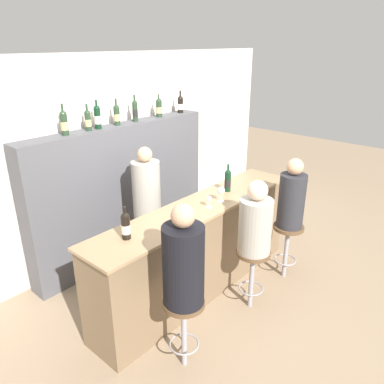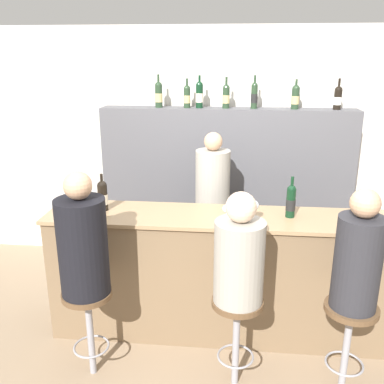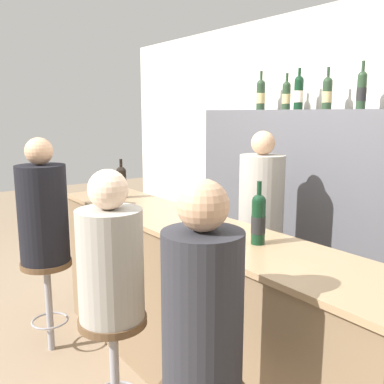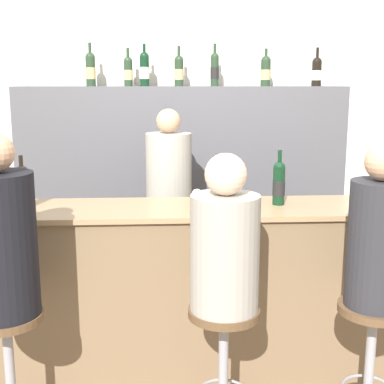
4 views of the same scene
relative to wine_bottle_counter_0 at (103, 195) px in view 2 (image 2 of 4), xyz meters
The scene contains 22 objects.
ground_plane 1.58m from the wine_bottle_counter_0, 16.23° to the right, with size 16.00×16.00×0.00m, color #8C755B.
wall_back 1.79m from the wine_bottle_counter_0, 56.70° to the left, with size 6.40×0.05×2.60m.
bar_counter 1.19m from the wine_bottle_counter_0, ahead, with size 2.85×0.56×1.07m.
back_bar_cabinet 1.64m from the wine_bottle_counter_0, 52.29° to the left, with size 2.67×0.28×1.77m.
wine_bottle_counter_0 is the anchor object (origin of this frame).
wine_bottle_counter_1 1.52m from the wine_bottle_counter_0, ahead, with size 0.07×0.07×0.33m.
wine_bottle_backbar_0 1.48m from the wine_bottle_counter_0, 78.54° to the left, with size 0.08×0.08×0.34m.
wine_bottle_backbar_1 1.55m from the wine_bottle_counter_0, 66.41° to the left, with size 0.07×0.07×0.30m.
wine_bottle_backbar_2 1.61m from the wine_bottle_counter_0, 61.69° to the left, with size 0.08×0.08×0.33m.
wine_bottle_backbar_3 1.74m from the wine_bottle_counter_0, 52.94° to the left, with size 0.07×0.07×0.32m.
wine_bottle_backbar_4 1.92m from the wine_bottle_counter_0, 45.53° to the left, with size 0.07×0.07×0.33m.
wine_bottle_backbar_5 2.21m from the wine_bottle_counter_0, 37.41° to the left, with size 0.08×0.08×0.30m.
wine_bottle_backbar_6 2.54m from the wine_bottle_counter_0, 31.42° to the left, with size 0.08×0.08×0.31m.
wine_glass_0 1.03m from the wine_bottle_counter_0, ahead, with size 0.07×0.07×0.13m.
wine_glass_1 1.23m from the wine_bottle_counter_0, ahead, with size 0.08×0.08×0.17m.
bar_stool_left 0.93m from the wine_bottle_counter_0, 85.64° to the right, with size 0.36×0.36×0.69m.
guest_seated_left 0.66m from the wine_bottle_counter_0, 85.64° to the right, with size 0.34×0.34×0.88m.
bar_stool_middle 1.45m from the wine_bottle_counter_0, 30.03° to the right, with size 0.36×0.36×0.69m.
guest_seated_middle 1.30m from the wine_bottle_counter_0, 30.03° to the right, with size 0.34×0.34×0.78m.
bar_stool_right 2.10m from the wine_bottle_counter_0, 18.97° to the right, with size 0.36×0.36×0.69m.
guest_seated_right 1.99m from the wine_bottle_counter_0, 18.97° to the right, with size 0.30×0.30×0.83m.
bartender 1.20m from the wine_bottle_counter_0, 38.67° to the left, with size 0.33×0.33×1.62m.
Camera 2 is at (0.08, -2.95, 2.30)m, focal length 40.00 mm.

